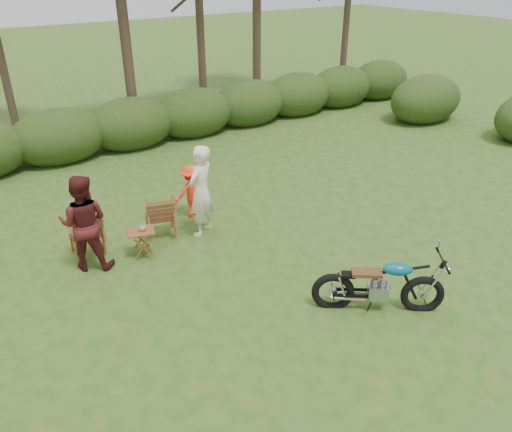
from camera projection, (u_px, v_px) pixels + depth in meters
ground at (352, 306)px, 7.79m from camera, size 80.00×80.00×0.00m
tree_line at (124, 0)px, 13.42m from camera, size 22.52×11.62×8.14m
motorcycle at (375, 308)px, 7.75m from camera, size 1.95×1.73×1.08m
lawn_chair_right at (162, 234)px, 9.80m from camera, size 0.77×0.77×0.89m
lawn_chair_left at (89, 252)px, 9.20m from camera, size 0.62×0.62×0.87m
side_table at (142, 243)px, 9.01m from camera, size 0.59×0.54×0.51m
cup at (142, 228)px, 8.87m from camera, size 0.15×0.15×0.10m
adult_a at (203, 233)px, 9.84m from camera, size 0.79×0.70×1.81m
adult_b at (92, 266)px, 8.80m from camera, size 1.05×0.99×1.72m
child at (193, 216)px, 10.50m from camera, size 0.74×0.43×1.13m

